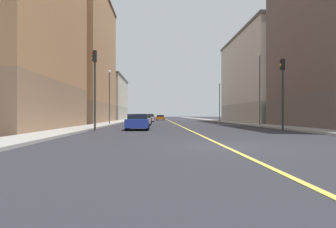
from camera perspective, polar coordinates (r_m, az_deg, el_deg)
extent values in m
plane|color=#2A2A30|center=(13.08, 9.97, -5.71)|extent=(400.00, 400.00, 0.00)
cube|color=#9E9B93|center=(62.90, 8.91, -1.22)|extent=(2.54, 168.00, 0.15)
cube|color=#9E9B93|center=(62.09, -8.22, -1.24)|extent=(2.54, 168.00, 0.15)
cube|color=#E5D14C|center=(61.80, 0.40, -1.31)|extent=(0.16, 154.00, 0.01)
cube|color=#9D9688|center=(55.20, 16.98, 0.14)|extent=(9.51, 24.67, 3.06)
cube|color=#BCB29E|center=(55.68, 16.97, 7.47)|extent=(9.51, 24.67, 11.14)
cube|color=#545047|center=(56.74, 16.97, 13.25)|extent=(9.81, 24.97, 0.40)
cube|color=#8F6B4F|center=(30.02, -26.98, 1.30)|extent=(9.51, 17.95, 4.03)
cube|color=#8F6B4F|center=(52.46, -16.04, 0.19)|extent=(9.51, 22.14, 3.13)
cube|color=#A8754C|center=(53.47, -16.03, 11.02)|extent=(9.51, 22.14, 16.95)
cube|color=#9D9688|center=(77.83, -11.45, 0.10)|extent=(9.51, 21.91, 3.17)
cube|color=#BCB29E|center=(78.01, -11.45, 3.73)|extent=(9.51, 21.91, 6.72)
cube|color=#545047|center=(78.33, -11.45, 6.33)|extent=(9.81, 22.21, 0.40)
cylinder|color=#2D2D2D|center=(27.70, 19.87, 2.35)|extent=(0.16, 0.16, 4.93)
cube|color=black|center=(27.98, 19.87, 8.32)|extent=(0.28, 0.32, 0.90)
sphere|color=#320404|center=(27.96, 19.56, 8.89)|extent=(0.20, 0.20, 0.20)
sphere|color=orange|center=(27.92, 19.56, 8.32)|extent=(0.20, 0.20, 0.20)
sphere|color=black|center=(27.88, 19.56, 7.75)|extent=(0.20, 0.20, 0.20)
cylinder|color=#2D2D2D|center=(26.17, -12.97, 3.13)|extent=(0.16, 0.16, 5.52)
cube|color=black|center=(26.55, -12.97, 10.06)|extent=(0.28, 0.32, 0.90)
sphere|color=red|center=(26.63, -13.31, 10.62)|extent=(0.20, 0.20, 0.20)
sphere|color=#352204|center=(26.58, -13.31, 10.03)|extent=(0.20, 0.20, 0.20)
sphere|color=black|center=(26.53, -13.31, 9.43)|extent=(0.20, 0.20, 0.20)
cylinder|color=#4C4C51|center=(36.40, 16.12, 4.07)|extent=(0.14, 0.14, 7.58)
sphere|color=#EAEACC|center=(36.90, 16.12, 10.19)|extent=(0.36, 0.36, 0.36)
cylinder|color=#4C4C51|center=(40.93, -10.45, 2.80)|extent=(0.14, 0.14, 6.43)
sphere|color=#EAEACC|center=(41.24, -10.44, 7.47)|extent=(0.36, 0.36, 0.36)
cylinder|color=#4C4C51|center=(57.81, 9.22, 1.95)|extent=(0.14, 0.14, 6.44)
sphere|color=#EAEACC|center=(58.03, 9.22, 5.28)|extent=(0.36, 0.36, 0.36)
cube|color=maroon|center=(44.76, -4.22, -1.10)|extent=(2.09, 4.59, 0.59)
cube|color=black|center=(44.88, -4.22, -0.43)|extent=(1.76, 2.35, 0.46)
cylinder|color=black|center=(46.16, -5.31, -1.31)|extent=(0.25, 0.65, 0.64)
cylinder|color=black|center=(46.18, -3.18, -1.31)|extent=(0.25, 0.65, 0.64)
cylinder|color=black|center=(43.37, -5.33, -1.39)|extent=(0.25, 0.65, 0.64)
cylinder|color=black|center=(43.39, -3.07, -1.39)|extent=(0.25, 0.65, 0.64)
cube|color=white|center=(37.76, -4.53, -1.22)|extent=(1.91, 4.14, 0.67)
cube|color=black|center=(37.82, -4.53, -0.35)|extent=(1.66, 2.11, 0.48)
cylinder|color=black|center=(39.07, -5.72, -1.53)|extent=(0.23, 0.64, 0.64)
cylinder|color=black|center=(39.03, -3.24, -1.53)|extent=(0.23, 0.64, 0.64)
cylinder|color=black|center=(36.53, -5.92, -1.63)|extent=(0.23, 0.64, 0.64)
cylinder|color=black|center=(36.48, -3.26, -1.63)|extent=(0.23, 0.64, 0.64)
cube|color=orange|center=(73.12, -1.36, -0.73)|extent=(2.03, 4.20, 0.57)
cube|color=black|center=(73.22, -1.36, -0.34)|extent=(1.70, 1.90, 0.42)
cylinder|color=black|center=(74.43, -1.98, -0.87)|extent=(0.25, 0.65, 0.64)
cylinder|color=black|center=(74.37, -0.69, -0.87)|extent=(0.25, 0.65, 0.64)
cylinder|color=black|center=(71.88, -2.07, -0.89)|extent=(0.25, 0.65, 0.64)
cylinder|color=black|center=(71.82, -0.73, -0.89)|extent=(0.25, 0.65, 0.64)
cube|color=red|center=(81.47, -3.10, -0.64)|extent=(1.90, 4.42, 0.65)
cube|color=black|center=(81.64, -3.10, -0.27)|extent=(1.66, 1.97, 0.42)
cylinder|color=black|center=(82.86, -3.67, -0.79)|extent=(0.23, 0.64, 0.64)
cylinder|color=black|center=(82.82, -2.49, -0.79)|extent=(0.23, 0.64, 0.64)
cylinder|color=black|center=(80.13, -3.74, -0.81)|extent=(0.23, 0.64, 0.64)
cylinder|color=black|center=(80.09, -2.52, -0.81)|extent=(0.23, 0.64, 0.64)
cube|color=silver|center=(57.74, -3.46, -0.83)|extent=(2.01, 4.56, 0.69)
cube|color=black|center=(57.95, -3.47, -0.24)|extent=(1.70, 2.39, 0.51)
cylinder|color=black|center=(59.13, -4.29, -1.06)|extent=(0.25, 0.65, 0.64)
cylinder|color=black|center=(59.16, -2.68, -1.06)|extent=(0.25, 0.65, 0.64)
cylinder|color=black|center=(56.34, -4.29, -1.10)|extent=(0.25, 0.65, 0.64)
cylinder|color=black|center=(56.37, -2.59, -1.10)|extent=(0.25, 0.65, 0.64)
cube|color=#23389E|center=(26.82, -5.43, -1.64)|extent=(1.86, 4.39, 0.69)
cube|color=black|center=(26.92, -5.42, -0.46)|extent=(1.63, 1.85, 0.42)
cylinder|color=black|center=(28.24, -6.99, -2.06)|extent=(0.22, 0.64, 0.64)
cylinder|color=black|center=(28.16, -3.56, -2.07)|extent=(0.22, 0.64, 0.64)
cylinder|color=black|center=(25.53, -7.49, -2.27)|extent=(0.22, 0.64, 0.64)
cylinder|color=black|center=(25.44, -3.70, -2.28)|extent=(0.22, 0.64, 0.64)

